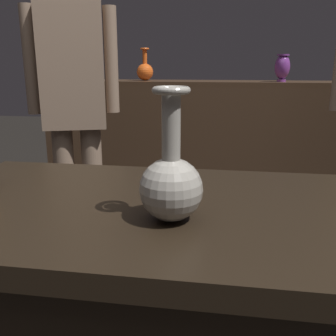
# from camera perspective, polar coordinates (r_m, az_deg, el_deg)

# --- Properties ---
(back_display_shelf) EXTENTS (2.60, 0.40, 0.99)m
(back_display_shelf) POSITION_cam_1_polar(r_m,az_deg,el_deg) (3.09, 6.17, 3.62)
(back_display_shelf) COLOR #422D1E
(back_display_shelf) RESTS_ON ground_plane
(vase_centerpiece) EXTENTS (0.13, 0.13, 0.28)m
(vase_centerpiece) POSITION_cam_1_polar(r_m,az_deg,el_deg) (0.78, 0.45, -2.06)
(vase_centerpiece) COLOR gray
(vase_centerpiece) RESTS_ON display_plinth
(shelf_vase_far_left) EXTENTS (0.10, 0.10, 0.18)m
(shelf_vase_far_left) POSITION_cam_1_polar(r_m,az_deg,el_deg) (3.21, -13.02, 14.45)
(shelf_vase_far_left) COLOR orange
(shelf_vase_far_left) RESTS_ON back_display_shelf
(shelf_vase_right) EXTENTS (0.11, 0.11, 0.20)m
(shelf_vase_right) POSITION_cam_1_polar(r_m,az_deg,el_deg) (3.00, 16.74, 14.29)
(shelf_vase_right) COLOR #7A388E
(shelf_vase_right) RESTS_ON back_display_shelf
(shelf_vase_left) EXTENTS (0.13, 0.13, 0.25)m
(shelf_vase_left) POSITION_cam_1_polar(r_m,az_deg,el_deg) (3.10, -3.47, 14.37)
(shelf_vase_left) COLOR #E55B1E
(shelf_vase_left) RESTS_ON back_display_shelf
(visitor_near_left) EXTENTS (0.45, 0.27, 1.60)m
(visitor_near_left) POSITION_cam_1_polar(r_m,az_deg,el_deg) (2.08, -13.89, 9.98)
(visitor_near_left) COLOR #846B56
(visitor_near_left) RESTS_ON ground_plane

